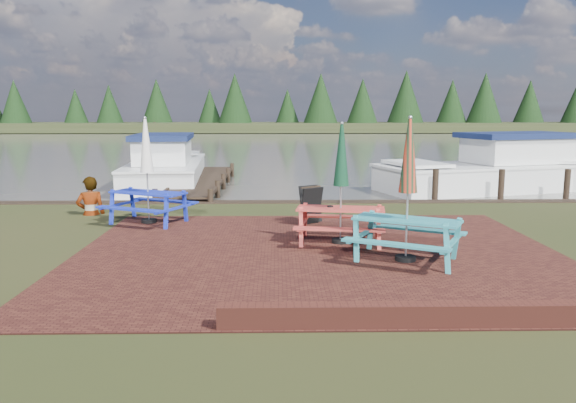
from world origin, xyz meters
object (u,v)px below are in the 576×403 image
at_px(boat_near, 497,172).
at_px(picnic_table_blue, 148,187).
at_px(picnic_table_teal, 407,212).
at_px(chalkboard, 311,205).
at_px(boat_jetty, 166,169).
at_px(jetty, 202,181).
at_px(person, 89,177).
at_px(picnic_table_red, 341,202).

bearing_deg(boat_near, picnic_table_blue, 105.12).
xyz_separation_m(picnic_table_teal, chalkboard, (-1.48, 3.35, -0.43)).
xyz_separation_m(picnic_table_blue, boat_jetty, (-1.17, 8.21, -0.42)).
relative_size(jetty, boat_jetty, 1.18).
xyz_separation_m(picnic_table_blue, person, (-1.73, 1.12, 0.11)).
distance_m(chalkboard, jetty, 8.28).
height_order(jetty, boat_near, boat_near).
height_order(chalkboard, boat_near, boat_near).
xyz_separation_m(picnic_table_teal, picnic_table_blue, (-5.30, 3.52, -0.02)).
height_order(picnic_table_teal, picnic_table_blue, picnic_table_teal).
height_order(jetty, person, person).
distance_m(boat_near, person, 13.88).
height_order(picnic_table_teal, jetty, picnic_table_teal).
bearing_deg(boat_jetty, jetty, -36.04).
xyz_separation_m(jetty, person, (-2.03, -6.20, 0.86)).
relative_size(picnic_table_teal, chalkboard, 2.84).
bearing_deg(boat_jetty, picnic_table_blue, -86.60).
xyz_separation_m(picnic_table_red, boat_jetty, (-5.47, 10.36, -0.39)).
height_order(boat_jetty, person, person).
relative_size(picnic_table_teal, picnic_table_blue, 1.02).
relative_size(picnic_table_blue, boat_near, 0.28).
height_order(picnic_table_blue, chalkboard, picnic_table_blue).
distance_m(picnic_table_teal, picnic_table_blue, 6.36).
xyz_separation_m(picnic_table_teal, jetty, (-5.00, 10.83, -0.77)).
distance_m(picnic_table_blue, jetty, 7.36).
height_order(chalkboard, person, person).
distance_m(picnic_table_blue, chalkboard, 3.85).
relative_size(chalkboard, boat_jetty, 0.12).
distance_m(picnic_table_teal, chalkboard, 3.69).
bearing_deg(person, boat_jetty, -115.49).
relative_size(picnic_table_teal, picnic_table_red, 1.05).
distance_m(picnic_table_red, boat_near, 11.13).
bearing_deg(boat_near, boat_jetty, 66.59).
bearing_deg(picnic_table_teal, chalkboard, 142.07).
bearing_deg(picnic_table_red, picnic_table_teal, -44.72).
height_order(boat_near, person, person).
bearing_deg(chalkboard, picnic_table_teal, -99.10).
bearing_deg(picnic_table_red, boat_jetty, 126.85).
bearing_deg(person, picnic_table_red, 130.52).
relative_size(jetty, boat_near, 1.03).
height_order(chalkboard, jetty, chalkboard).
distance_m(picnic_table_red, chalkboard, 2.07).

